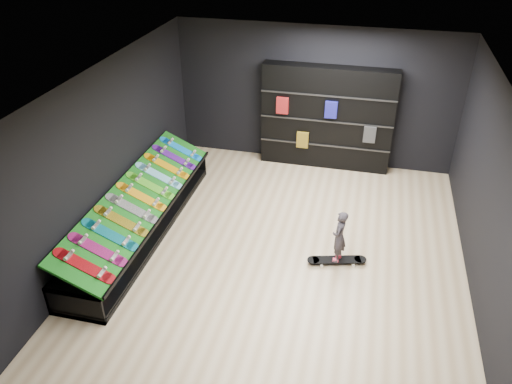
% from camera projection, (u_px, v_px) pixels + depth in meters
% --- Properties ---
extents(floor, '(6.00, 7.00, 0.01)m').
position_uv_depth(floor, '(282.00, 251.00, 8.51)').
color(floor, '#D1B78D').
rests_on(floor, ground).
extents(ceiling, '(6.00, 7.00, 0.01)m').
position_uv_depth(ceiling, '(287.00, 81.00, 6.94)').
color(ceiling, white).
rests_on(ceiling, ground).
extents(wall_back, '(6.00, 0.02, 3.00)m').
position_uv_depth(wall_back, '(315.00, 97.00, 10.63)').
color(wall_back, black).
rests_on(wall_back, ground).
extents(wall_front, '(6.00, 0.02, 3.00)m').
position_uv_depth(wall_front, '(217.00, 348.00, 4.82)').
color(wall_front, black).
rests_on(wall_front, ground).
extents(wall_left, '(0.02, 7.00, 3.00)m').
position_uv_depth(wall_left, '(108.00, 154.00, 8.33)').
color(wall_left, black).
rests_on(wall_left, ground).
extents(wall_right, '(0.02, 7.00, 3.00)m').
position_uv_depth(wall_right, '(490.00, 199.00, 7.12)').
color(wall_right, black).
rests_on(wall_right, ground).
extents(display_rack, '(0.90, 4.50, 0.50)m').
position_uv_depth(display_rack, '(142.00, 220.00, 8.89)').
color(display_rack, black).
rests_on(display_rack, ground).
extents(turf_ramp, '(0.92, 4.50, 0.46)m').
position_uv_depth(turf_ramp, '(141.00, 198.00, 8.64)').
color(turf_ramp, '#0E590F').
rests_on(turf_ramp, display_rack).
extents(back_shelving, '(2.79, 0.33, 2.23)m').
position_uv_depth(back_shelving, '(327.00, 118.00, 10.62)').
color(back_shelving, black).
rests_on(back_shelving, ground).
extents(floor_skateboard, '(1.00, 0.47, 0.09)m').
position_uv_depth(floor_skateboard, '(337.00, 261.00, 8.21)').
color(floor_skateboard, black).
rests_on(floor_skateboard, ground).
extents(child, '(0.17, 0.22, 0.55)m').
position_uv_depth(child, '(338.00, 246.00, 8.05)').
color(child, black).
rests_on(child, floor_skateboard).
extents(display_board_0, '(0.93, 0.22, 0.50)m').
position_uv_depth(display_board_0, '(85.00, 266.00, 7.04)').
color(display_board_0, red).
rests_on(display_board_0, turf_ramp).
extents(display_board_1, '(0.93, 0.22, 0.50)m').
position_uv_depth(display_board_1, '(98.00, 250.00, 7.36)').
color(display_board_1, '#E5198C').
rests_on(display_board_1, turf_ramp).
extents(display_board_2, '(0.93, 0.22, 0.50)m').
position_uv_depth(display_board_2, '(110.00, 235.00, 7.67)').
color(display_board_2, '#0C8C99').
rests_on(display_board_2, turf_ramp).
extents(display_board_3, '(0.93, 0.22, 0.50)m').
position_uv_depth(display_board_3, '(122.00, 221.00, 7.99)').
color(display_board_3, yellow).
rests_on(display_board_3, turf_ramp).
extents(display_board_4, '(0.93, 0.22, 0.50)m').
position_uv_depth(display_board_4, '(132.00, 208.00, 8.30)').
color(display_board_4, black).
rests_on(display_board_4, turf_ramp).
extents(display_board_5, '(0.93, 0.22, 0.50)m').
position_uv_depth(display_board_5, '(142.00, 197.00, 8.62)').
color(display_board_5, orange).
rests_on(display_board_5, turf_ramp).
extents(display_board_6, '(0.93, 0.22, 0.50)m').
position_uv_depth(display_board_6, '(151.00, 186.00, 8.93)').
color(display_board_6, green).
rests_on(display_board_6, turf_ramp).
extents(display_board_7, '(0.93, 0.22, 0.50)m').
position_uv_depth(display_board_7, '(159.00, 176.00, 9.25)').
color(display_board_7, '#0CB2E5').
rests_on(display_board_7, turf_ramp).
extents(display_board_8, '(0.93, 0.22, 0.50)m').
position_uv_depth(display_board_8, '(167.00, 166.00, 9.57)').
color(display_board_8, yellow).
rests_on(display_board_8, turf_ramp).
extents(display_board_9, '(0.93, 0.22, 0.50)m').
position_uv_depth(display_board_9, '(174.00, 157.00, 9.88)').
color(display_board_9, purple).
rests_on(display_board_9, turf_ramp).
extents(display_board_10, '(0.93, 0.22, 0.50)m').
position_uv_depth(display_board_10, '(181.00, 149.00, 10.20)').
color(display_board_10, blue).
rests_on(display_board_10, turf_ramp).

